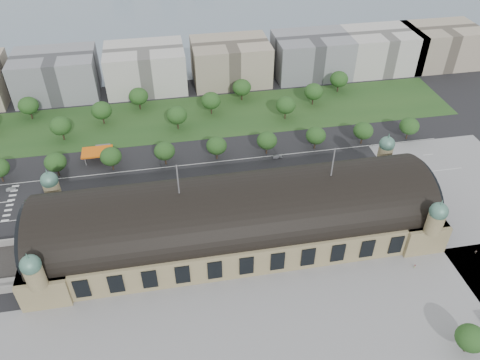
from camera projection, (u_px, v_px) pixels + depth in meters
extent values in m
plane|color=black|center=(236.00, 238.00, 180.42)|extent=(900.00, 900.00, 0.00)
cube|color=#93855B|center=(236.00, 226.00, 176.70)|extent=(150.00, 40.00, 12.00)
cube|color=#93855B|center=(52.00, 250.00, 167.26)|extent=(16.00, 43.00, 12.00)
cube|color=#93855B|center=(402.00, 205.00, 186.14)|extent=(16.00, 43.00, 12.00)
cylinder|color=black|center=(236.00, 215.00, 172.97)|extent=(144.00, 37.60, 37.60)
cylinder|color=black|center=(28.00, 236.00, 161.45)|extent=(1.20, 32.00, 32.00)
cylinder|color=black|center=(421.00, 188.00, 182.01)|extent=(1.20, 32.00, 32.00)
cylinder|color=#93855B|center=(53.00, 192.00, 177.25)|extent=(6.00, 6.00, 8.00)
sphere|color=#4C7A69|center=(49.00, 180.00, 173.83)|extent=(6.40, 6.40, 6.40)
cone|color=#4C7A69|center=(46.00, 172.00, 171.35)|extent=(1.00, 1.00, 2.50)
cylinder|color=#93855B|center=(385.00, 155.00, 196.12)|extent=(6.00, 6.00, 8.00)
sphere|color=#4C7A69|center=(387.00, 144.00, 192.71)|extent=(6.40, 6.40, 6.40)
cone|color=#4C7A69|center=(389.00, 136.00, 190.22)|extent=(1.00, 1.00, 2.50)
cylinder|color=#93855B|center=(35.00, 277.00, 144.86)|extent=(6.00, 6.00, 8.00)
sphere|color=#4C7A69|center=(30.00, 265.00, 141.44)|extent=(6.40, 6.40, 6.40)
cone|color=#4C7A69|center=(27.00, 256.00, 138.96)|extent=(1.00, 1.00, 2.50)
cylinder|color=#93855B|center=(435.00, 223.00, 163.73)|extent=(6.00, 6.00, 8.00)
sphere|color=#4C7A69|center=(439.00, 211.00, 160.32)|extent=(6.40, 6.40, 6.40)
cone|color=#4C7A69|center=(442.00, 203.00, 157.83)|extent=(1.00, 1.00, 2.50)
cylinder|color=#59595B|center=(178.00, 179.00, 158.05)|extent=(0.50, 0.50, 12.00)
cylinder|color=#59595B|center=(333.00, 162.00, 165.80)|extent=(0.50, 0.50, 12.00)
cube|color=gray|center=(292.00, 332.00, 147.90)|extent=(190.00, 48.00, 0.12)
cube|color=gray|center=(479.00, 206.00, 194.93)|extent=(56.00, 100.00, 0.12)
cube|color=black|center=(177.00, 183.00, 206.91)|extent=(260.00, 26.00, 0.10)
cube|color=#21471C|center=(179.00, 119.00, 250.03)|extent=(300.00, 45.00, 0.10)
cube|color=#E05F0D|center=(97.00, 152.00, 217.57)|extent=(14.00, 9.00, 0.70)
cube|color=#59595B|center=(103.00, 150.00, 224.41)|extent=(7.00, 5.00, 3.20)
cylinder|color=#59595B|center=(87.00, 154.00, 220.82)|extent=(0.50, 0.50, 4.40)
cylinder|color=#59595B|center=(110.00, 151.00, 222.37)|extent=(0.50, 0.50, 4.40)
cylinder|color=#59595B|center=(86.00, 161.00, 215.88)|extent=(0.50, 0.50, 4.40)
cylinder|color=#59595B|center=(110.00, 159.00, 217.43)|extent=(0.50, 0.50, 4.40)
cube|color=gray|center=(56.00, 75.00, 264.28)|extent=(45.00, 32.00, 24.00)
cube|color=#B9B7B0|center=(146.00, 68.00, 271.32)|extent=(45.00, 32.00, 24.00)
cube|color=tan|center=(231.00, 62.00, 278.36)|extent=(45.00, 32.00, 24.00)
cube|color=gray|center=(311.00, 55.00, 285.40)|extent=(45.00, 32.00, 24.00)
cube|color=#B9B7B0|center=(381.00, 50.00, 291.74)|extent=(45.00, 32.00, 24.00)
cube|color=tan|center=(440.00, 46.00, 297.37)|extent=(45.00, 32.00, 24.00)
cylinder|color=#2D2116|center=(2.00, 178.00, 206.43)|extent=(0.70, 0.70, 4.32)
cylinder|color=#2D2116|center=(58.00, 172.00, 209.82)|extent=(0.70, 0.70, 4.32)
ellipsoid|color=#214518|center=(55.00, 162.00, 206.54)|extent=(9.60, 9.60, 8.16)
cylinder|color=#2D2116|center=(113.00, 166.00, 213.20)|extent=(0.70, 0.70, 4.32)
ellipsoid|color=#214518|center=(111.00, 157.00, 209.92)|extent=(9.60, 9.60, 8.16)
cylinder|color=#2D2116|center=(166.00, 160.00, 216.58)|extent=(0.70, 0.70, 4.32)
ellipsoid|color=#214518|center=(164.00, 151.00, 213.30)|extent=(9.60, 9.60, 8.16)
cylinder|color=#2D2116|center=(217.00, 155.00, 219.96)|extent=(0.70, 0.70, 4.32)
ellipsoid|color=#214518|center=(216.00, 146.00, 216.68)|extent=(9.60, 9.60, 8.16)
cylinder|color=#2D2116|center=(267.00, 150.00, 223.34)|extent=(0.70, 0.70, 4.32)
ellipsoid|color=#214518|center=(267.00, 141.00, 220.06)|extent=(9.60, 9.60, 8.16)
cylinder|color=#2D2116|center=(315.00, 145.00, 226.72)|extent=(0.70, 0.70, 4.32)
ellipsoid|color=#214518|center=(316.00, 136.00, 223.44)|extent=(9.60, 9.60, 8.16)
cylinder|color=#2D2116|center=(362.00, 140.00, 230.10)|extent=(0.70, 0.70, 4.32)
ellipsoid|color=#214518|center=(363.00, 131.00, 226.82)|extent=(9.60, 9.60, 8.16)
cylinder|color=#2D2116|center=(407.00, 135.00, 233.48)|extent=(0.70, 0.70, 4.32)
ellipsoid|color=#214518|center=(409.00, 126.00, 230.20)|extent=(9.60, 9.60, 8.16)
cylinder|color=#2D2116|center=(31.00, 115.00, 248.53)|extent=(0.70, 0.70, 4.68)
ellipsoid|color=#214518|center=(28.00, 105.00, 244.98)|extent=(10.40, 10.40, 8.84)
cylinder|color=#2D2116|center=(63.00, 136.00, 232.70)|extent=(0.70, 0.70, 4.68)
ellipsoid|color=#214518|center=(61.00, 126.00, 229.15)|extent=(10.40, 10.40, 8.84)
cylinder|color=#2D2116|center=(103.00, 120.00, 244.63)|extent=(0.70, 0.70, 4.68)
ellipsoid|color=#214518|center=(101.00, 110.00, 241.08)|extent=(10.40, 10.40, 8.84)
cylinder|color=#2D2116|center=(140.00, 105.00, 256.56)|extent=(0.70, 0.70, 4.68)
ellipsoid|color=#214518|center=(138.00, 96.00, 253.01)|extent=(10.40, 10.40, 8.84)
cylinder|color=#2D2116|center=(178.00, 125.00, 240.73)|extent=(0.70, 0.70, 4.68)
ellipsoid|color=#214518|center=(177.00, 115.00, 237.18)|extent=(10.40, 10.40, 8.84)
cylinder|color=#2D2116|center=(211.00, 110.00, 252.66)|extent=(0.70, 0.70, 4.68)
ellipsoid|color=#214518|center=(211.00, 101.00, 249.11)|extent=(10.40, 10.40, 8.84)
cylinder|color=#2D2116|center=(242.00, 96.00, 264.59)|extent=(0.70, 0.70, 4.68)
ellipsoid|color=#214518|center=(242.00, 87.00, 261.04)|extent=(10.40, 10.40, 8.84)
cylinder|color=#2D2116|center=(285.00, 115.00, 248.75)|extent=(0.70, 0.70, 4.68)
ellipsoid|color=#214518|center=(286.00, 105.00, 245.20)|extent=(10.40, 10.40, 8.84)
cylinder|color=#2D2116|center=(313.00, 101.00, 260.69)|extent=(0.70, 0.70, 4.68)
ellipsoid|color=#214518|center=(314.00, 92.00, 257.13)|extent=(10.40, 10.40, 8.84)
cylinder|color=#2D2116|center=(338.00, 88.00, 272.62)|extent=(0.70, 0.70, 4.68)
ellipsoid|color=#214518|center=(339.00, 79.00, 269.06)|extent=(10.40, 10.40, 8.84)
cylinder|color=#2D2116|center=(466.00, 347.00, 141.37)|extent=(0.70, 0.70, 3.96)
ellipsoid|color=#214518|center=(471.00, 338.00, 138.37)|extent=(9.00, 9.00, 7.65)
imported|color=gray|center=(11.00, 189.00, 202.45)|extent=(4.08, 1.87, 1.30)
imported|color=black|center=(48.00, 211.00, 191.47)|extent=(5.67, 2.64, 1.57)
imported|color=navy|center=(269.00, 179.00, 207.89)|extent=(4.25, 1.89, 1.42)
imported|color=#55575C|center=(277.00, 157.00, 221.34)|extent=(4.43, 1.75, 1.44)
imported|color=silver|center=(390.00, 166.00, 215.14)|extent=(5.82, 2.71, 1.61)
imported|color=black|center=(70.00, 220.00, 187.18)|extent=(4.37, 3.21, 1.37)
imported|color=maroon|center=(113.00, 215.00, 189.53)|extent=(5.34, 4.42, 1.35)
imported|color=#1D1742|center=(50.00, 216.00, 189.12)|extent=(4.81, 3.44, 1.29)
imported|color=#56575D|center=(80.00, 212.00, 190.69)|extent=(4.96, 3.70, 1.57)
imported|color=silver|center=(98.00, 217.00, 188.63)|extent=(5.00, 3.50, 1.56)
imported|color=#989AA0|center=(153.00, 210.00, 191.83)|extent=(5.08, 3.93, 1.28)
imported|color=black|center=(154.00, 210.00, 191.81)|extent=(5.70, 4.38, 1.54)
imported|color=red|center=(221.00, 191.00, 200.29)|extent=(10.71, 3.09, 2.95)
imported|color=silver|center=(264.00, 185.00, 203.02)|extent=(13.80, 4.36, 3.78)
imported|color=silver|center=(263.00, 179.00, 206.68)|extent=(10.73, 2.77, 2.97)
imported|color=gray|center=(415.00, 266.00, 168.01)|extent=(0.89, 0.70, 1.59)
imported|color=gray|center=(476.00, 252.00, 173.44)|extent=(0.93, 1.06, 1.89)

